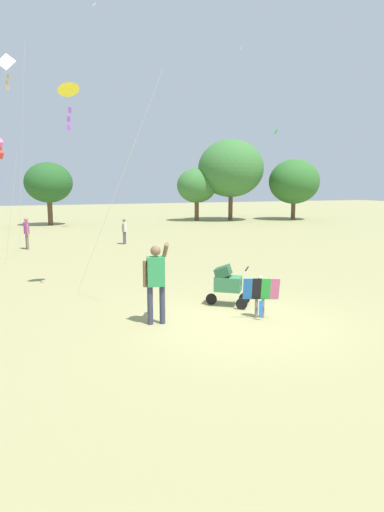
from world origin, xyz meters
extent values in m
plane|color=#938E5B|center=(0.00, 0.00, 0.00)|extent=(120.00, 120.00, 0.00)
cylinder|color=brown|center=(-1.96, 25.72, 0.88)|extent=(0.36, 0.36, 1.76)
ellipsoid|color=#235623|center=(-1.96, 25.72, 3.15)|extent=(3.46, 3.12, 2.94)
cylinder|color=brown|center=(9.74, 25.40, 0.80)|extent=(0.36, 0.36, 1.59)
ellipsoid|color=#387033|center=(9.74, 25.40, 2.93)|extent=(3.33, 3.00, 2.83)
cylinder|color=brown|center=(12.53, 24.66, 1.05)|extent=(0.36, 0.36, 2.11)
ellipsoid|color=#387033|center=(12.53, 24.66, 4.34)|extent=(5.57, 5.01, 4.74)
cylinder|color=brown|center=(17.96, 23.36, 0.74)|extent=(0.36, 0.36, 1.48)
ellipsoid|color=#2D6628|center=(17.96, 23.36, 3.25)|extent=(4.44, 4.00, 3.77)
cylinder|color=#7F705B|center=(0.63, 0.08, 0.24)|extent=(0.07, 0.07, 0.48)
cylinder|color=#7F705B|center=(0.50, 0.14, 0.24)|extent=(0.07, 0.07, 0.48)
cube|color=silver|center=(0.57, 0.11, 0.65)|extent=(0.24, 0.20, 0.36)
cylinder|color=tan|center=(0.69, 0.06, 0.63)|extent=(0.05, 0.05, 0.32)
cylinder|color=tan|center=(0.45, 0.17, 0.63)|extent=(0.05, 0.05, 0.32)
sphere|color=tan|center=(0.57, 0.11, 0.91)|extent=(0.12, 0.12, 0.12)
cube|color=pink|center=(0.77, -0.17, 0.71)|extent=(0.25, 0.24, 0.51)
cube|color=green|center=(0.58, -0.09, 0.71)|extent=(0.25, 0.24, 0.51)
cube|color=black|center=(0.40, -0.01, 0.71)|extent=(0.25, 0.24, 0.51)
cube|color=blue|center=(0.22, 0.07, 0.71)|extent=(0.25, 0.24, 0.51)
cube|color=blue|center=(0.48, -0.07, 0.27)|extent=(0.08, 0.04, 0.36)
cylinder|color=#33384C|center=(-1.86, 0.60, 0.42)|extent=(0.12, 0.12, 0.84)
cylinder|color=#33384C|center=(-1.60, 0.54, 0.42)|extent=(0.12, 0.12, 0.84)
cube|color=#2D8C4C|center=(-1.73, 0.57, 1.16)|extent=(0.41, 0.30, 0.63)
cylinder|color=brown|center=(-1.96, 0.61, 1.11)|extent=(0.09, 0.09, 0.56)
cylinder|color=brown|center=(-1.48, 0.66, 1.59)|extent=(0.19, 0.52, 0.40)
sphere|color=brown|center=(-1.73, 0.57, 1.60)|extent=(0.22, 0.22, 0.22)
cylinder|color=black|center=(0.01, 1.51, 0.14)|extent=(0.25, 0.20, 0.28)
cylinder|color=black|center=(0.50, 0.83, 0.14)|extent=(0.25, 0.20, 0.28)
cylinder|color=black|center=(0.81, 1.24, 0.14)|extent=(0.25, 0.20, 0.28)
cube|color=#337247|center=(0.35, 1.26, 0.56)|extent=(0.78, 0.74, 0.36)
cube|color=#235031|center=(0.25, 1.34, 0.86)|extent=(0.58, 0.58, 0.35)
cylinder|color=black|center=(0.72, 0.99, 0.96)|extent=(0.32, 0.41, 0.04)
cone|color=yellow|center=(-2.94, 4.03, 5.42)|extent=(0.65, 0.61, 0.31)
cube|color=purple|center=(-2.92, 4.05, 4.90)|extent=(0.08, 0.04, 0.14)
cube|color=purple|center=(-2.96, 4.08, 4.68)|extent=(0.08, 0.04, 0.14)
cube|color=purple|center=(-2.98, 4.00, 4.46)|extent=(0.08, 0.04, 0.14)
cylinder|color=silver|center=(-2.21, 2.38, 2.64)|extent=(1.47, 3.32, 5.28)
cube|color=white|center=(-4.36, 11.54, 7.79)|extent=(0.75, 0.47, 0.77)
cube|color=#F4A319|center=(-4.33, 11.56, 7.24)|extent=(0.08, 0.02, 0.14)
cube|color=#F4A319|center=(-4.39, 11.57, 7.02)|extent=(0.08, 0.02, 0.14)
cube|color=#F4A319|center=(-4.37, 11.56, 6.80)|extent=(0.08, 0.03, 0.14)
cylinder|color=silver|center=(-4.07, 9.63, 3.81)|extent=(0.60, 3.84, 7.63)
cylinder|color=silver|center=(-4.53, 8.90, 2.05)|extent=(0.64, 2.08, 4.10)
cube|color=white|center=(12.83, 23.85, 13.61)|extent=(0.20, 0.37, 0.36)
cube|color=green|center=(12.17, 17.55, 6.52)|extent=(0.36, 0.16, 0.38)
cube|color=white|center=(2.10, 27.24, 16.39)|extent=(0.24, 0.36, 0.32)
cylinder|color=#7F705B|center=(-3.94, 13.24, 0.37)|extent=(0.11, 0.11, 0.73)
cylinder|color=#7F705B|center=(-3.97, 13.46, 0.37)|extent=(0.11, 0.11, 0.73)
cube|color=purple|center=(-3.96, 13.35, 1.01)|extent=(0.25, 0.35, 0.55)
cylinder|color=#A37556|center=(-3.92, 13.15, 0.97)|extent=(0.08, 0.08, 0.49)
cylinder|color=#A37556|center=(-3.99, 13.54, 0.97)|extent=(0.08, 0.08, 0.49)
sphere|color=#A37556|center=(-3.96, 13.35, 1.39)|extent=(0.19, 0.19, 0.19)
cylinder|color=#4C4C51|center=(0.72, 13.49, 0.32)|extent=(0.09, 0.09, 0.63)
cylinder|color=#4C4C51|center=(0.62, 13.32, 0.32)|extent=(0.09, 0.09, 0.63)
cube|color=silver|center=(0.67, 13.40, 0.87)|extent=(0.29, 0.33, 0.48)
cylinder|color=brown|center=(0.76, 13.55, 0.84)|extent=(0.07, 0.07, 0.42)
cylinder|color=brown|center=(0.58, 13.26, 0.84)|extent=(0.07, 0.07, 0.42)
sphere|color=brown|center=(0.67, 13.40, 1.21)|extent=(0.16, 0.16, 0.16)
camera|label=1|loc=(-4.44, -8.03, 2.97)|focal=30.31mm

